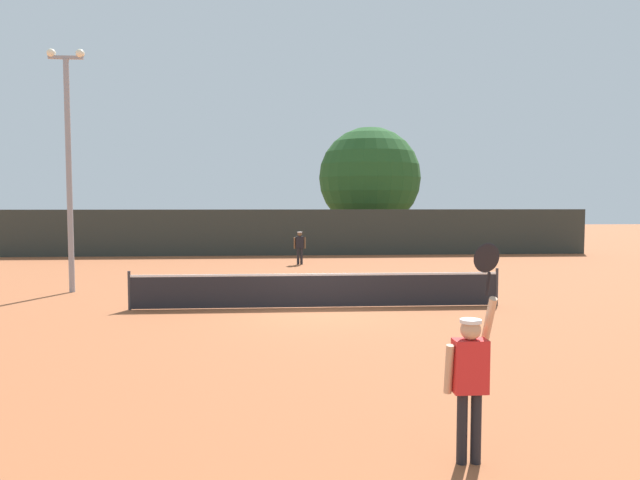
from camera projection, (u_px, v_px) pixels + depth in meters
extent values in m
plane|color=#9E5633|center=(317.00, 308.00, 16.24)|extent=(120.00, 120.00, 0.00)
cube|color=#232328|center=(317.00, 291.00, 16.21)|extent=(10.30, 0.03, 0.91)
cube|color=white|center=(317.00, 275.00, 16.18)|extent=(10.30, 0.04, 0.06)
cylinder|color=#333338|center=(129.00, 291.00, 15.86)|extent=(0.08, 0.08, 1.07)
cylinder|color=#333338|center=(497.00, 287.00, 16.55)|extent=(0.08, 0.08, 1.07)
cube|color=#2D332D|center=(299.00, 232.00, 32.31)|extent=(32.93, 0.12, 2.56)
cube|color=red|center=(470.00, 366.00, 6.47)|extent=(0.38, 0.22, 0.60)
sphere|color=tan|center=(471.00, 330.00, 6.44)|extent=(0.23, 0.23, 0.23)
cylinder|color=white|center=(471.00, 321.00, 6.44)|extent=(0.24, 0.24, 0.04)
cylinder|color=black|center=(462.00, 428.00, 6.51)|extent=(0.12, 0.12, 0.81)
cylinder|color=black|center=(476.00, 428.00, 6.52)|extent=(0.12, 0.12, 0.81)
cylinder|color=tan|center=(449.00, 369.00, 6.45)|extent=(0.09, 0.17, 0.57)
cylinder|color=tan|center=(489.00, 319.00, 6.54)|extent=(0.09, 0.32, 0.55)
cylinder|color=black|center=(488.00, 284.00, 6.57)|extent=(0.04, 0.11, 0.28)
ellipsoid|color=black|center=(487.00, 258.00, 6.61)|extent=(0.30, 0.13, 0.36)
cube|color=black|center=(300.00, 242.00, 27.49)|extent=(0.38, 0.22, 0.57)
sphere|color=brown|center=(300.00, 234.00, 27.46)|extent=(0.22, 0.22, 0.22)
cylinder|color=white|center=(300.00, 232.00, 27.46)|extent=(0.23, 0.23, 0.04)
cylinder|color=black|center=(298.00, 256.00, 27.52)|extent=(0.12, 0.12, 0.77)
cylinder|color=black|center=(301.00, 256.00, 27.53)|extent=(0.12, 0.12, 0.77)
cylinder|color=brown|center=(295.00, 243.00, 27.47)|extent=(0.09, 0.17, 0.55)
cylinder|color=brown|center=(305.00, 243.00, 27.50)|extent=(0.09, 0.15, 0.55)
sphere|color=#CCE033|center=(228.00, 305.00, 16.50)|extent=(0.07, 0.07, 0.07)
cylinder|color=gray|center=(69.00, 177.00, 18.82)|extent=(0.18, 0.18, 7.54)
cube|color=gray|center=(66.00, 57.00, 18.58)|extent=(1.10, 0.10, 0.10)
sphere|color=#F2EDCC|center=(51.00, 53.00, 18.54)|extent=(0.28, 0.28, 0.28)
sphere|color=#F2EDCC|center=(80.00, 54.00, 18.60)|extent=(0.28, 0.28, 0.28)
cylinder|color=brown|center=(369.00, 232.00, 38.36)|extent=(0.56, 0.56, 2.06)
sphere|color=#235123|center=(370.00, 178.00, 38.13)|extent=(6.66, 6.66, 6.66)
cube|color=white|center=(187.00, 236.00, 40.15)|extent=(1.99, 4.24, 0.90)
cube|color=#2D333D|center=(186.00, 226.00, 39.80)|extent=(1.75, 2.24, 0.64)
cylinder|color=black|center=(178.00, 240.00, 41.50)|extent=(0.22, 0.60, 0.60)
cylinder|color=black|center=(202.00, 239.00, 41.62)|extent=(0.22, 0.60, 0.60)
cylinder|color=black|center=(171.00, 242.00, 38.71)|extent=(0.22, 0.60, 0.60)
cylinder|color=black|center=(196.00, 242.00, 38.83)|extent=(0.22, 0.60, 0.60)
cube|color=black|center=(436.00, 237.00, 39.99)|extent=(1.96, 4.23, 0.90)
cube|color=#2D333D|center=(437.00, 226.00, 39.64)|extent=(1.73, 2.22, 0.64)
cylinder|color=black|center=(419.00, 240.00, 41.35)|extent=(0.22, 0.60, 0.60)
cylinder|color=black|center=(442.00, 240.00, 41.46)|extent=(0.22, 0.60, 0.60)
cylinder|color=black|center=(429.00, 242.00, 38.56)|extent=(0.22, 0.60, 0.60)
cylinder|color=black|center=(454.00, 242.00, 38.67)|extent=(0.22, 0.60, 0.60)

